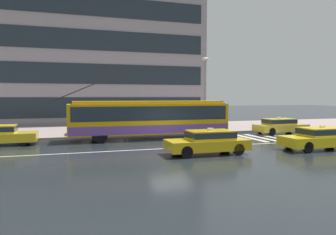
# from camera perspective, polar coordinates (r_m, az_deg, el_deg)

# --- Properties ---
(ground_plane) EXTENTS (160.00, 160.00, 0.00)m
(ground_plane) POSITION_cam_1_polar(r_m,az_deg,el_deg) (19.98, 0.47, -5.00)
(ground_plane) COLOR #21272A
(sidewalk_slab) EXTENTS (80.00, 10.00, 0.14)m
(sidewalk_slab) POSITION_cam_1_polar(r_m,az_deg,el_deg) (29.51, -5.38, -2.05)
(sidewalk_slab) COLOR gray
(sidewalk_slab) RESTS_ON ground_plane
(crosswalk_stripe_edge_near) EXTENTS (0.44, 4.40, 0.01)m
(crosswalk_stripe_edge_near) POSITION_cam_1_polar(r_m,az_deg,el_deg) (24.08, 14.66, -3.62)
(crosswalk_stripe_edge_near) COLOR beige
(crosswalk_stripe_edge_near) RESTS_ON ground_plane
(crosswalk_stripe_inner_a) EXTENTS (0.44, 4.40, 0.01)m
(crosswalk_stripe_inner_a) POSITION_cam_1_polar(r_m,az_deg,el_deg) (24.57, 16.45, -3.50)
(crosswalk_stripe_inner_a) COLOR beige
(crosswalk_stripe_inner_a) RESTS_ON ground_plane
(crosswalk_stripe_center) EXTENTS (0.44, 4.40, 0.01)m
(crosswalk_stripe_center) POSITION_cam_1_polar(r_m,az_deg,el_deg) (25.07, 18.16, -3.39)
(crosswalk_stripe_center) COLOR beige
(crosswalk_stripe_center) RESTS_ON ground_plane
(crosswalk_stripe_inner_b) EXTENTS (0.44, 4.40, 0.01)m
(crosswalk_stripe_inner_b) POSITION_cam_1_polar(r_m,az_deg,el_deg) (25.60, 19.81, -3.28)
(crosswalk_stripe_inner_b) COLOR beige
(crosswalk_stripe_inner_b) RESTS_ON ground_plane
(lane_centre_line) EXTENTS (72.00, 0.14, 0.01)m
(lane_centre_line) POSITION_cam_1_polar(r_m,az_deg,el_deg) (18.85, 1.58, -5.52)
(lane_centre_line) COLOR silver
(lane_centre_line) RESTS_ON ground_plane
(trolleybus) EXTENTS (12.35, 2.65, 4.62)m
(trolleybus) POSITION_cam_1_polar(r_m,az_deg,el_deg) (22.85, -3.33, -0.07)
(trolleybus) COLOR #DA9F0B
(trolleybus) RESTS_ON ground_plane
(taxi_oncoming_near) EXTENTS (4.38, 1.74, 1.39)m
(taxi_oncoming_near) POSITION_cam_1_polar(r_m,az_deg,el_deg) (16.92, 7.28, -4.22)
(taxi_oncoming_near) COLOR gold
(taxi_oncoming_near) RESTS_ON ground_plane
(taxi_ahead_of_bus) EXTENTS (4.41, 1.82, 1.39)m
(taxi_ahead_of_bus) POSITION_cam_1_polar(r_m,az_deg,el_deg) (27.50, 19.59, -1.35)
(taxi_ahead_of_bus) COLOR yellow
(taxi_ahead_of_bus) RESTS_ON ground_plane
(taxi_oncoming_far) EXTENTS (4.56, 1.87, 1.39)m
(taxi_oncoming_far) POSITION_cam_1_polar(r_m,az_deg,el_deg) (20.35, 25.84, -3.22)
(taxi_oncoming_far) COLOR yellow
(taxi_oncoming_far) RESTS_ON ground_plane
(bus_shelter) EXTENTS (3.66, 1.78, 2.55)m
(bus_shelter) POSITION_cam_1_polar(r_m,az_deg,el_deg) (25.73, -11.53, 1.50)
(bus_shelter) COLOR gray
(bus_shelter) RESTS_ON sidewalk_slab
(pedestrian_at_shelter) EXTENTS (1.12, 1.12, 1.98)m
(pedestrian_at_shelter) POSITION_cam_1_polar(r_m,az_deg,el_deg) (26.27, -15.46, 0.76)
(pedestrian_at_shelter) COLOR #544754
(pedestrian_at_shelter) RESTS_ON sidewalk_slab
(pedestrian_approaching_curb) EXTENTS (0.51, 0.51, 1.64)m
(pedestrian_approaching_curb) POSITION_cam_1_polar(r_m,az_deg,el_deg) (27.17, -2.79, -0.34)
(pedestrian_approaching_curb) COLOR #182A2D
(pedestrian_approaching_curb) RESTS_ON sidewalk_slab
(street_lamp) EXTENTS (0.60, 0.32, 6.18)m
(street_lamp) POSITION_cam_1_polar(r_m,az_deg,el_deg) (26.72, 6.73, 5.41)
(street_lamp) COLOR #928F9B
(street_lamp) RESTS_ON sidewalk_slab
(office_tower_corner_left) EXTENTS (25.58, 14.69, 21.63)m
(office_tower_corner_left) POSITION_cam_1_polar(r_m,az_deg,el_deg) (42.25, -13.66, 14.25)
(office_tower_corner_left) COLOR gray
(office_tower_corner_left) RESTS_ON ground_plane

